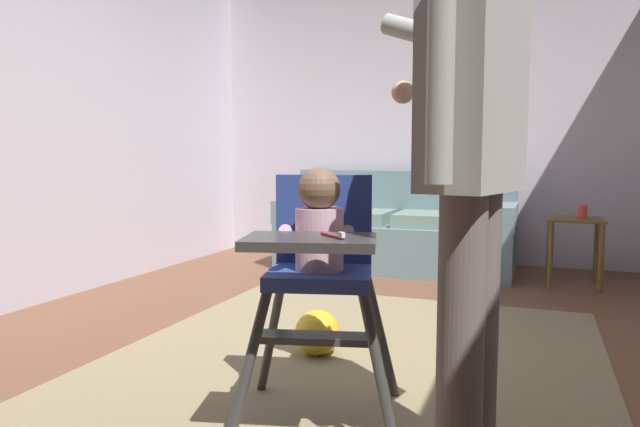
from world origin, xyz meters
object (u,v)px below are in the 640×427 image
wall_clock (491,46)px  adult_standing (470,163)px  side_table (575,237)px  couch (398,231)px  sippy_cup (582,212)px  high_chair (320,249)px  toy_ball (318,333)px

wall_clock → adult_standing: bearing=-86.2°
side_table → wall_clock: (-0.71, 0.73, 1.59)m
couch → wall_clock: bearing=123.7°
sippy_cup → wall_clock: size_ratio=0.31×
sippy_cup → wall_clock: wall_clock is taller
high_chair → wall_clock: (0.28, 3.55, 1.33)m
couch → wall_clock: wall_clock is taller
adult_standing → side_table: bearing=-84.1°
adult_standing → wall_clock: 3.84m
side_table → toy_ball: bearing=-120.7°
side_table → wall_clock: size_ratio=1.63×
couch → side_table: bearing=79.9°
adult_standing → sippy_cup: size_ratio=16.85×
couch → side_table: 1.45m
side_table → sippy_cup: sippy_cup is taller
toy_ball → wall_clock: (0.56, 2.87, 1.86)m
side_table → sippy_cup: 0.20m
high_chair → wall_clock: wall_clock is taller
sippy_cup → wall_clock: bearing=135.9°
toy_ball → couch: bearing=93.8°
high_chair → toy_ball: 0.91m
high_chair → wall_clock: bearing=160.8°
toy_ball → adult_standing: bearing=-45.8°
high_chair → side_table: bearing=146.0°
adult_standing → toy_ball: size_ratio=7.47×
high_chair → adult_standing: (0.53, -0.14, 0.31)m
high_chair → adult_standing: adult_standing is taller
couch → wall_clock: size_ratio=6.34×
adult_standing → side_table: adult_standing is taller
couch → toy_ball: (0.16, -2.39, -0.22)m
adult_standing → high_chair: bearing=-0.1°
high_chair → side_table: high_chair is taller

